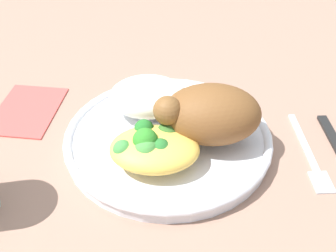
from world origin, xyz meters
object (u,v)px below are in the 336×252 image
plate (168,139)px  napkin (27,110)px  rice_pile (148,96)px  fork (310,155)px  mac_cheese_with_broccoli (153,147)px  roasted_chicken (210,114)px

plate → napkin: 0.21m
plate → napkin: size_ratio=2.18×
rice_pile → fork: size_ratio=0.69×
plate → fork: bearing=174.1°
plate → fork: 0.17m
mac_cheese_with_broccoli → napkin: 0.22m
mac_cheese_with_broccoli → fork: size_ratio=0.70×
napkin → roasted_chicken: bearing=162.2°
roasted_chicken → fork: size_ratio=0.85×
plate → napkin: bearing=-19.8°
napkin → plate: bearing=160.2°
plate → rice_pile: size_ratio=2.58×
roasted_chicken → fork: roasted_chicken is taller
plate → roasted_chicken: 0.07m
roasted_chicken → rice_pile: roasted_chicken is taller
mac_cheese_with_broccoli → fork: mac_cheese_with_broccoli is taller
roasted_chicken → mac_cheese_with_broccoli: roasted_chicken is taller
plate → roasted_chicken: roasted_chicken is taller
plate → roasted_chicken: (-0.05, 0.01, 0.04)m
rice_pile → plate: bearing=120.0°
roasted_chicken → napkin: (0.24, -0.08, -0.05)m
plate → mac_cheese_with_broccoli: 0.06m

